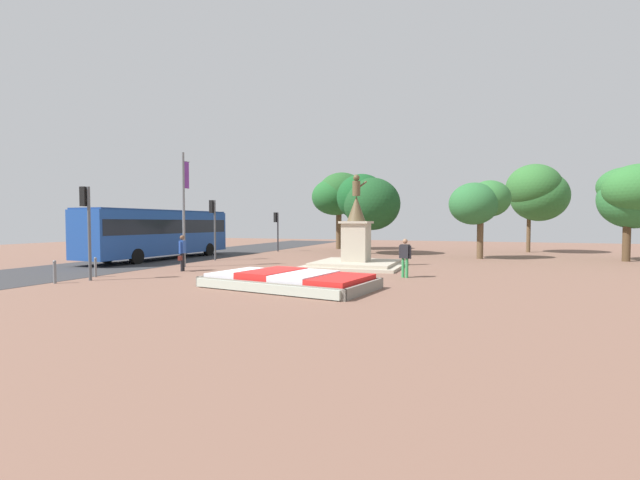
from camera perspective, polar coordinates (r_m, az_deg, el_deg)
ground_plane at (r=18.81m, az=-5.34°, el=-4.97°), size 79.11×79.11×0.00m
street_asphalt_strip at (r=25.58m, az=-28.60°, el=-3.29°), size 6.67×69.22×0.01m
flower_planter at (r=15.82m, az=-4.24°, el=-5.41°), size 6.67×4.22×0.60m
statue_monument at (r=23.06m, az=4.84°, el=-1.19°), size 4.91×4.91×4.95m
traffic_light_near_crossing at (r=20.00m, az=-28.65°, el=2.93°), size 0.42×0.31×3.86m
traffic_light_mid_block at (r=27.74m, az=-14.04°, el=2.82°), size 0.41×0.29×3.79m
traffic_light_far_corner at (r=35.28m, az=-5.80°, el=2.14°), size 0.42×0.31×3.20m
banner_pole at (r=24.05m, az=-17.69°, el=4.22°), size 0.14×0.57×6.12m
city_bus at (r=29.54m, az=-20.64°, el=1.13°), size 2.91×11.28×3.18m
pedestrian_with_handbag at (r=22.03m, az=-17.90°, el=-1.37°), size 0.34×0.71×1.77m
pedestrian_near_planter at (r=18.88m, az=11.27°, el=-1.99°), size 0.55×0.32×1.69m
kerb_bollard_south at (r=19.77m, az=-31.87°, el=-3.56°), size 0.13×0.13×0.92m
kerb_bollard_mid_a at (r=21.17m, az=-27.75°, el=-3.17°), size 0.12×0.12×0.87m
park_tree_far_left at (r=38.00m, az=2.62°, el=6.08°), size 4.67×4.48×6.78m
park_tree_behind_statue at (r=32.72m, az=6.32°, el=5.17°), size 4.97×4.79×6.11m
park_tree_far_right at (r=30.08m, az=20.54°, el=4.77°), size 3.90×3.60×5.17m
park_tree_street_side at (r=37.79m, az=26.93°, el=5.72°), size 4.65×4.71×6.94m
park_tree_mid_canopy at (r=32.32m, az=36.36°, el=5.02°), size 4.00×4.80×5.85m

